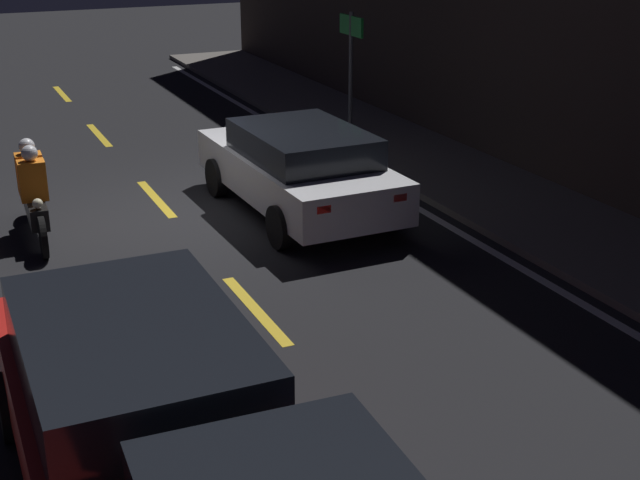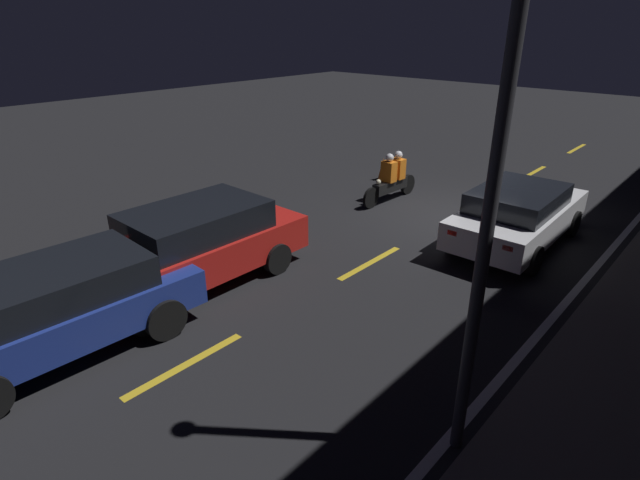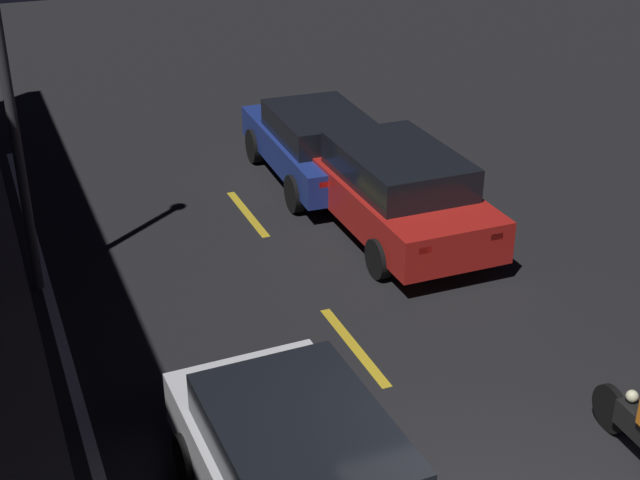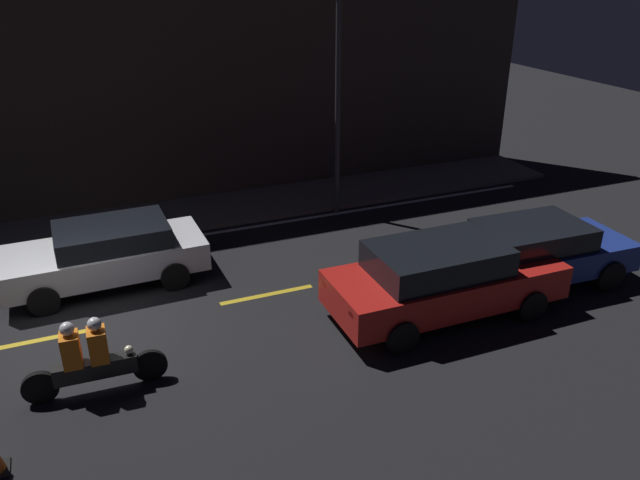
{
  "view_description": "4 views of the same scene",
  "coord_description": "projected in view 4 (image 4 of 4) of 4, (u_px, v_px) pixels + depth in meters",
  "views": [
    {
      "loc": [
        12.31,
        -3.18,
        4.43
      ],
      "look_at": [
        4.78,
        0.24,
        1.27
      ],
      "focal_mm": 50.0,
      "sensor_mm": 36.0,
      "label": 1
    },
    {
      "loc": [
        11.09,
        5.42,
        4.62
      ],
      "look_at": [
        4.91,
        -0.14,
        0.94
      ],
      "focal_mm": 28.0,
      "sensor_mm": 36.0,
      "label": 2
    },
    {
      "loc": [
        -5.46,
        4.17,
        6.49
      ],
      "look_at": [
        5.2,
        -0.21,
        0.74
      ],
      "focal_mm": 50.0,
      "sensor_mm": 36.0,
      "label": 3
    },
    {
      "loc": [
        0.18,
        -10.9,
        6.45
      ],
      "look_at": [
        4.73,
        0.08,
        1.01
      ],
      "focal_mm": 35.0,
      "sensor_mm": 36.0,
      "label": 4
    }
  ],
  "objects": [
    {
      "name": "sedan_blue",
      "position": [
        536.0,
        251.0,
        13.17
      ],
      "size": [
        4.11,
        1.97,
        1.39
      ],
      "rotation": [
        0.0,
        0.0,
        -0.04
      ],
      "color": "navy",
      "rests_on": "ground"
    },
    {
      "name": "raised_curb",
      "position": [
        76.0,
        230.0,
        15.91
      ],
      "size": [
        28.0,
        2.29,
        0.11
      ],
      "color": "#605B56",
      "rests_on": "ground"
    },
    {
      "name": "lane_dash_e",
      "position": [
        450.0,
        258.0,
        14.56
      ],
      "size": [
        2.0,
        0.14,
        0.01
      ],
      "color": "gold",
      "rests_on": "ground"
    },
    {
      "name": "taxi_red",
      "position": [
        443.0,
        278.0,
        12.01
      ],
      "size": [
        4.59,
        1.95,
        1.49
      ],
      "rotation": [
        0.0,
        0.0,
        -0.01
      ],
      "color": "red",
      "rests_on": "ground"
    },
    {
      "name": "sedan_white",
      "position": [
        107.0,
        253.0,
        13.19
      ],
      "size": [
        4.17,
        1.94,
        1.33
      ],
      "rotation": [
        0.0,
        0.0,
        3.16
      ],
      "color": "silver",
      "rests_on": "ground"
    },
    {
      "name": "street_lamp",
      "position": [
        338.0,
        94.0,
        15.84
      ],
      "size": [
        0.28,
        0.28,
        5.76
      ],
      "color": "#333338",
      "rests_on": "ground"
    },
    {
      "name": "motorcycle",
      "position": [
        89.0,
        359.0,
        9.86
      ],
      "size": [
        2.25,
        0.39,
        1.35
      ],
      "rotation": [
        0.0,
        0.0,
        -0.04
      ],
      "color": "black",
      "rests_on": "ground"
    },
    {
      "name": "lane_dash_d",
      "position": [
        267.0,
        295.0,
        12.99
      ],
      "size": [
        2.0,
        0.14,
        0.01
      ],
      "color": "gold",
      "rests_on": "ground"
    },
    {
      "name": "building_front",
      "position": [
        48.0,
        68.0,
        15.39
      ],
      "size": [
        28.0,
        0.3,
        7.82
      ],
      "color": "#382D28",
      "rests_on": "ground"
    },
    {
      "name": "lane_dash_c",
      "position": [
        33.0,
        341.0,
        11.43
      ],
      "size": [
        2.0,
        0.14,
        0.01
      ],
      "color": "gold",
      "rests_on": "ground"
    },
    {
      "name": "ground_plane",
      "position": [
        91.0,
        330.0,
        11.78
      ],
      "size": [
        56.0,
        56.0,
        0.0
      ],
      "primitive_type": "plane",
      "color": "black"
    },
    {
      "name": "lane_solid_kerb",
      "position": [
        80.0,
        254.0,
        14.76
      ],
      "size": [
        25.2,
        0.14,
        0.01
      ],
      "color": "silver",
      "rests_on": "ground"
    }
  ]
}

